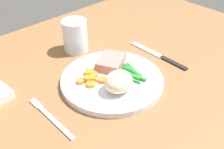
# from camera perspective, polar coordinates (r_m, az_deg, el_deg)

# --- Properties ---
(dining_table) EXTENTS (1.20, 0.90, 0.02)m
(dining_table) POSITION_cam_1_polar(r_m,az_deg,el_deg) (0.72, 1.70, -2.06)
(dining_table) COLOR brown
(dining_table) RESTS_ON ground
(dinner_plate) EXTENTS (0.26, 0.26, 0.02)m
(dinner_plate) POSITION_cam_1_polar(r_m,az_deg,el_deg) (0.70, 0.00, -1.19)
(dinner_plate) COLOR white
(dinner_plate) RESTS_ON dining_table
(meat_portion) EXTENTS (0.10, 0.09, 0.02)m
(meat_portion) POSITION_cam_1_polar(r_m,az_deg,el_deg) (0.73, -0.18, 2.65)
(meat_portion) COLOR #B2756B
(meat_portion) RESTS_ON dinner_plate
(mashed_potatoes) EXTENTS (0.07, 0.06, 0.05)m
(mashed_potatoes) POSITION_cam_1_polar(r_m,az_deg,el_deg) (0.64, 1.34, -1.52)
(mashed_potatoes) COLOR beige
(mashed_potatoes) RESTS_ON dinner_plate
(carrot_slices) EXTENTS (0.07, 0.07, 0.01)m
(carrot_slices) POSITION_cam_1_polar(r_m,az_deg,el_deg) (0.69, -4.35, -0.77)
(carrot_slices) COLOR orange
(carrot_slices) RESTS_ON dinner_plate
(green_beans) EXTENTS (0.07, 0.10, 0.01)m
(green_beans) POSITION_cam_1_polar(r_m,az_deg,el_deg) (0.71, 3.82, 0.40)
(green_beans) COLOR #2D8C38
(green_beans) RESTS_ON dinner_plate
(fork) EXTENTS (0.01, 0.17, 0.00)m
(fork) POSITION_cam_1_polar(r_m,az_deg,el_deg) (0.62, -12.63, -8.84)
(fork) COLOR silver
(fork) RESTS_ON dining_table
(knife) EXTENTS (0.02, 0.21, 0.01)m
(knife) POSITION_cam_1_polar(r_m,az_deg,el_deg) (0.82, 9.81, 3.86)
(knife) COLOR black
(knife) RESTS_ON dining_table
(water_glass) EXTENTS (0.07, 0.07, 0.10)m
(water_glass) POSITION_cam_1_polar(r_m,az_deg,el_deg) (0.83, -7.66, 7.57)
(water_glass) COLOR silver
(water_glass) RESTS_ON dining_table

